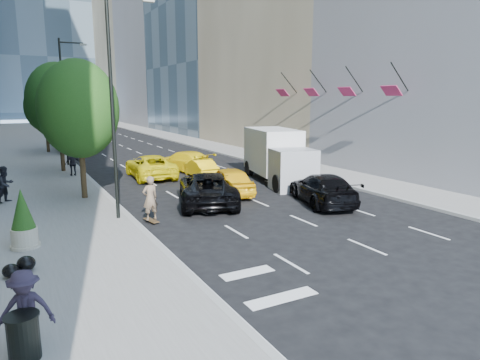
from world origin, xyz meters
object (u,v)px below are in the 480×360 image
city_bus (70,136)px  black_sedan_mercedes (322,189)px  black_sedan_lincoln (207,188)px  skateboarder (150,201)px  trash_can (24,338)px  planter_shrub (23,220)px  box_truck (277,156)px

city_bus → black_sedan_mercedes: bearing=-73.7°
black_sedan_mercedes → city_bus: bearing=-57.2°
black_sedan_lincoln → black_sedan_mercedes: black_sedan_lincoln is taller
skateboarder → city_bus: (0.46, 31.11, 0.50)m
trash_can → planter_shrub: size_ratio=0.43×
planter_shrub → trash_can: bearing=-92.1°
skateboarder → black_sedan_lincoln: 4.20m
black_sedan_mercedes → trash_can: size_ratio=5.84×
skateboarder → black_sedan_mercedes: skateboarder is taller
black_sedan_lincoln → planter_shrub: bearing=40.6°
black_sedan_lincoln → black_sedan_mercedes: size_ratio=1.10×
black_sedan_lincoln → planter_shrub: (-8.83, -3.36, 0.34)m
city_bus → trash_can: 40.55m
city_bus → planter_shrub: size_ratio=4.90×
black_sedan_lincoln → city_bus: city_bus is taller
trash_can → planter_shrub: (0.28, 7.64, 0.57)m
black_sedan_mercedes → trash_can: (-14.52, -8.14, -0.18)m
city_bus → black_sedan_lincoln: bearing=-82.5°
city_bus → planter_shrub: (-5.61, -32.47, -0.31)m
skateboarder → city_bus: size_ratio=0.19×
city_bus → box_truck: bearing=-67.8°
skateboarder → black_sedan_lincoln: skateboarder is taller
black_sedan_lincoln → planter_shrub: size_ratio=2.79×
black_sedan_mercedes → planter_shrub: size_ratio=2.53×
skateboarder → city_bus: 31.12m
skateboarder → box_truck: bearing=-164.1°
trash_can → box_truck: bearing=42.4°
box_truck → trash_can: (-15.76, -14.39, -1.14)m
skateboarder → black_sedan_lincoln: size_ratio=0.33×
black_sedan_mercedes → box_truck: 6.44m
skateboarder → black_sedan_mercedes: 9.14m
skateboarder → box_truck: size_ratio=0.26×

